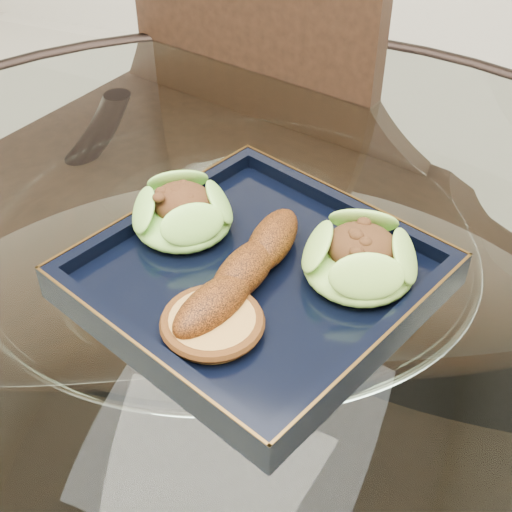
% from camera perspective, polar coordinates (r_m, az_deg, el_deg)
% --- Properties ---
extents(dining_table, '(1.13, 1.13, 0.77)m').
position_cam_1_polar(dining_table, '(0.77, -1.63, -10.85)').
color(dining_table, white).
rests_on(dining_table, ground).
extents(dining_chair, '(0.49, 0.49, 0.95)m').
position_cam_1_polar(dining_chair, '(1.07, -3.90, 1.49)').
color(dining_chair, '#321C10').
rests_on(dining_chair, ground).
extents(navy_plate, '(0.35, 0.35, 0.02)m').
position_cam_1_polar(navy_plate, '(0.64, 0.00, -2.06)').
color(navy_plate, black).
rests_on(navy_plate, dining_table).
extents(lettuce_wrap_left, '(0.11, 0.11, 0.03)m').
position_cam_1_polar(lettuce_wrap_left, '(0.67, -5.90, 3.25)').
color(lettuce_wrap_left, '#63A630').
rests_on(lettuce_wrap_left, navy_plate).
extents(lettuce_wrap_right, '(0.11, 0.11, 0.04)m').
position_cam_1_polar(lettuce_wrap_right, '(0.62, 8.28, -0.42)').
color(lettuce_wrap_right, '#599D2D').
rests_on(lettuce_wrap_right, navy_plate).
extents(roasted_plantain, '(0.07, 0.18, 0.03)m').
position_cam_1_polar(roasted_plantain, '(0.61, -0.96, -1.18)').
color(roasted_plantain, '#632C0A').
rests_on(roasted_plantain, navy_plate).
extents(crumb_patty, '(0.08, 0.08, 0.01)m').
position_cam_1_polar(crumb_patty, '(0.58, -3.50, -5.45)').
color(crumb_patty, '#AB7539').
rests_on(crumb_patty, navy_plate).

